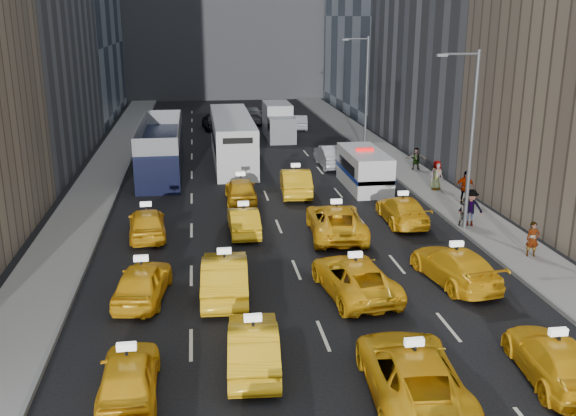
% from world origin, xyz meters
% --- Properties ---
extents(ground, '(160.00, 160.00, 0.00)m').
position_xyz_m(ground, '(0.00, 0.00, 0.00)').
color(ground, black).
rests_on(ground, ground).
extents(sidewalk_west, '(3.00, 90.00, 0.15)m').
position_xyz_m(sidewalk_west, '(-10.50, 25.00, 0.07)').
color(sidewalk_west, gray).
rests_on(sidewalk_west, ground).
extents(sidewalk_east, '(3.00, 90.00, 0.15)m').
position_xyz_m(sidewalk_east, '(10.50, 25.00, 0.07)').
color(sidewalk_east, gray).
rests_on(sidewalk_east, ground).
extents(curb_west, '(0.15, 90.00, 0.18)m').
position_xyz_m(curb_west, '(-9.05, 25.00, 0.09)').
color(curb_west, slate).
rests_on(curb_west, ground).
extents(curb_east, '(0.15, 90.00, 0.18)m').
position_xyz_m(curb_east, '(9.05, 25.00, 0.09)').
color(curb_east, slate).
rests_on(curb_east, ground).
extents(streetlight_near, '(2.15, 0.22, 9.00)m').
position_xyz_m(streetlight_near, '(9.18, 12.00, 4.92)').
color(streetlight_near, '#595B60').
rests_on(streetlight_near, ground).
extents(streetlight_far, '(2.15, 0.22, 9.00)m').
position_xyz_m(streetlight_far, '(9.18, 32.00, 4.92)').
color(streetlight_far, '#595B60').
rests_on(streetlight_far, ground).
extents(taxi_4, '(1.70, 4.13, 1.40)m').
position_xyz_m(taxi_4, '(-6.22, -0.84, 0.70)').
color(taxi_4, yellow).
rests_on(taxi_4, ground).
extents(taxi_5, '(1.83, 4.52, 1.46)m').
position_xyz_m(taxi_5, '(-2.55, 0.33, 0.73)').
color(taxi_5, yellow).
rests_on(taxi_5, ground).
extents(taxi_6, '(2.97, 5.74, 1.55)m').
position_xyz_m(taxi_6, '(1.79, -1.98, 0.77)').
color(taxi_6, yellow).
rests_on(taxi_6, ground).
extents(taxi_7, '(2.41, 4.86, 1.36)m').
position_xyz_m(taxi_7, '(6.33, -1.66, 0.68)').
color(taxi_7, yellow).
rests_on(taxi_7, ground).
extents(taxi_8, '(2.32, 4.53, 1.48)m').
position_xyz_m(taxi_8, '(-6.32, 5.87, 0.74)').
color(taxi_8, yellow).
rests_on(taxi_8, ground).
extents(taxi_9, '(1.98, 5.07, 1.64)m').
position_xyz_m(taxi_9, '(-3.17, 5.78, 0.82)').
color(taxi_9, yellow).
rests_on(taxi_9, ground).
extents(taxi_10, '(2.96, 5.42, 1.44)m').
position_xyz_m(taxi_10, '(1.87, 5.20, 0.72)').
color(taxi_10, yellow).
rests_on(taxi_10, ground).
extents(taxi_11, '(2.71, 5.26, 1.46)m').
position_xyz_m(taxi_11, '(6.22, 5.76, 0.73)').
color(taxi_11, yellow).
rests_on(taxi_11, ground).
extents(taxi_12, '(2.09, 4.47, 1.48)m').
position_xyz_m(taxi_12, '(-6.64, 13.27, 0.74)').
color(taxi_12, yellow).
rests_on(taxi_12, ground).
extents(taxi_13, '(1.47, 4.12, 1.35)m').
position_xyz_m(taxi_13, '(-1.88, 13.12, 0.68)').
color(taxi_13, yellow).
rests_on(taxi_13, ground).
extents(taxi_14, '(3.01, 5.80, 1.56)m').
position_xyz_m(taxi_14, '(2.63, 12.14, 0.78)').
color(taxi_14, yellow).
rests_on(taxi_14, ground).
extents(taxi_15, '(2.14, 4.90, 1.40)m').
position_xyz_m(taxi_15, '(6.54, 13.70, 0.70)').
color(taxi_15, yellow).
rests_on(taxi_15, ground).
extents(taxi_16, '(1.76, 4.32, 1.47)m').
position_xyz_m(taxi_16, '(-1.61, 18.86, 0.73)').
color(taxi_16, yellow).
rests_on(taxi_16, ground).
extents(taxi_17, '(2.09, 5.04, 1.62)m').
position_xyz_m(taxi_17, '(1.81, 19.98, 0.81)').
color(taxi_17, yellow).
rests_on(taxi_17, ground).
extents(nypd_van, '(2.92, 6.16, 2.55)m').
position_xyz_m(nypd_van, '(6.36, 21.02, 1.16)').
color(nypd_van, silver).
rests_on(nypd_van, ground).
extents(double_decker, '(3.43, 12.13, 3.49)m').
position_xyz_m(double_decker, '(-6.53, 26.86, 1.73)').
color(double_decker, black).
rests_on(double_decker, ground).
extents(city_bus, '(2.91, 13.33, 3.44)m').
position_xyz_m(city_bus, '(-1.45, 29.79, 1.71)').
color(city_bus, silver).
rests_on(city_bus, ground).
extents(box_truck, '(2.54, 6.70, 3.02)m').
position_xyz_m(box_truck, '(3.18, 38.81, 1.48)').
color(box_truck, silver).
rests_on(box_truck, ground).
extents(misc_car_0, '(1.72, 4.83, 1.59)m').
position_xyz_m(misc_car_0, '(5.52, 27.17, 0.79)').
color(misc_car_0, '#B8BBC1').
rests_on(misc_car_0, ground).
extents(misc_car_1, '(2.96, 5.74, 1.55)m').
position_xyz_m(misc_car_1, '(-6.90, 39.01, 0.77)').
color(misc_car_1, black).
rests_on(misc_car_1, ground).
extents(misc_car_2, '(2.51, 5.79, 1.66)m').
position_xyz_m(misc_car_2, '(1.44, 47.43, 0.83)').
color(misc_car_2, gray).
rests_on(misc_car_2, ground).
extents(misc_car_3, '(2.38, 4.93, 1.62)m').
position_xyz_m(misc_car_3, '(-2.40, 44.36, 0.81)').
color(misc_car_3, black).
rests_on(misc_car_3, ground).
extents(misc_car_4, '(1.93, 4.23, 1.34)m').
position_xyz_m(misc_car_4, '(5.81, 43.30, 0.67)').
color(misc_car_4, '#989AA0').
rests_on(misc_car_4, ground).
extents(pedestrian_0, '(0.65, 0.49, 1.60)m').
position_xyz_m(pedestrian_0, '(10.65, 7.75, 0.95)').
color(pedestrian_0, gray).
rests_on(pedestrian_0, sidewalk_east).
extents(pedestrian_1, '(0.80, 0.54, 1.52)m').
position_xyz_m(pedestrian_1, '(9.45, 12.29, 0.91)').
color(pedestrian_1, gray).
rests_on(pedestrian_1, sidewalk_east).
extents(pedestrian_2, '(1.33, 0.90, 1.91)m').
position_xyz_m(pedestrian_2, '(9.71, 12.32, 1.10)').
color(pedestrian_2, gray).
rests_on(pedestrian_2, sidewalk_east).
extents(pedestrian_3, '(1.22, 0.78, 1.92)m').
position_xyz_m(pedestrian_3, '(11.02, 16.18, 1.11)').
color(pedestrian_3, gray).
rests_on(pedestrian_3, sidewalk_east).
extents(pedestrian_4, '(1.00, 0.73, 1.82)m').
position_xyz_m(pedestrian_4, '(10.56, 19.42, 1.06)').
color(pedestrian_4, gray).
rests_on(pedestrian_4, sidewalk_east).
extents(pedestrian_5, '(1.49, 0.74, 1.55)m').
position_xyz_m(pedestrian_5, '(11.10, 24.77, 0.92)').
color(pedestrian_5, gray).
rests_on(pedestrian_5, sidewalk_east).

